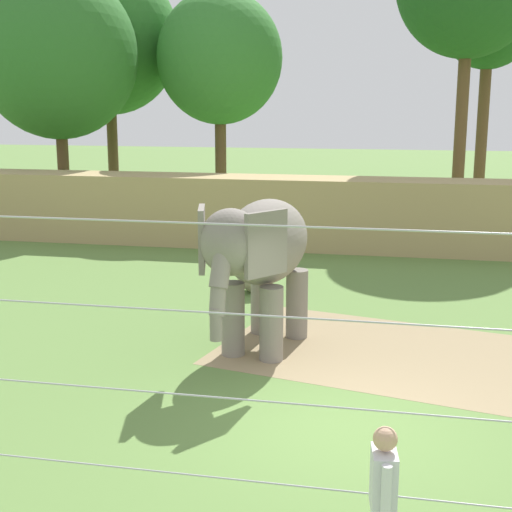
# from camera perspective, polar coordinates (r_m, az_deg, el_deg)

# --- Properties ---
(ground_plane) EXTENTS (120.00, 120.00, 0.00)m
(ground_plane) POSITION_cam_1_polar(r_m,az_deg,el_deg) (10.49, 7.03, -13.14)
(ground_plane) COLOR #5B7F3D
(dirt_patch) EXTENTS (6.92, 5.19, 0.01)m
(dirt_patch) POSITION_cam_1_polar(r_m,az_deg,el_deg) (13.34, 11.05, -7.62)
(dirt_patch) COLOR #937F5B
(dirt_patch) RESTS_ON ground
(embankment_wall) EXTENTS (36.00, 1.80, 2.17)m
(embankment_wall) POSITION_cam_1_polar(r_m,az_deg,el_deg) (22.13, 9.70, 3.22)
(embankment_wall) COLOR tan
(embankment_wall) RESTS_ON ground
(elephant) EXTENTS (1.87, 3.74, 2.80)m
(elephant) POSITION_cam_1_polar(r_m,az_deg,el_deg) (12.78, 0.34, 0.38)
(elephant) COLOR gray
(elephant) RESTS_ON ground
(enrichment_ball) EXTENTS (0.96, 0.96, 0.96)m
(enrichment_ball) POSITION_cam_1_polar(r_m,az_deg,el_deg) (17.09, 0.04, -1.32)
(enrichment_ball) COLOR gray
(enrichment_ball) RESTS_ON ground
(cable_fence) EXTENTS (12.89, 0.22, 3.45)m
(cable_fence) POSITION_cam_1_polar(r_m,az_deg,el_deg) (7.19, 5.54, -10.19)
(cable_fence) COLOR brown
(cable_fence) RESTS_ON ground
(zookeeper) EXTENTS (0.26, 0.58, 1.67)m
(zookeeper) POSITION_cam_1_polar(r_m,az_deg,el_deg) (6.93, 10.01, -18.80)
(zookeeper) COLOR #33384C
(zookeeper) RESTS_ON ground
(tree_far_left) EXTENTS (3.63, 3.63, 9.47)m
(tree_far_left) POSITION_cam_1_polar(r_m,az_deg,el_deg) (30.10, 18.02, 17.32)
(tree_far_left) COLOR brown
(tree_far_left) RESTS_ON ground
(tree_left_of_centre) EXTENTS (5.84, 5.84, 10.03)m
(tree_left_of_centre) POSITION_cam_1_polar(r_m,az_deg,el_deg) (31.50, -11.64, 16.46)
(tree_left_of_centre) COLOR brown
(tree_left_of_centre) RESTS_ON ground
(tree_behind_wall) EXTENTS (4.81, 4.81, 8.62)m
(tree_behind_wall) POSITION_cam_1_polar(r_m,az_deg,el_deg) (28.51, -2.90, 15.39)
(tree_behind_wall) COLOR brown
(tree_behind_wall) RESTS_ON ground
(tree_far_right) EXTENTS (5.96, 5.96, 9.30)m
(tree_far_right) POSITION_cam_1_polar(r_m,az_deg,el_deg) (28.63, -15.50, 15.14)
(tree_far_right) COLOR brown
(tree_far_right) RESTS_ON ground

